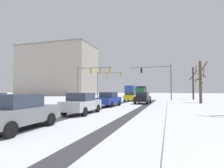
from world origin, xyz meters
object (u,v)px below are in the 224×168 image
at_px(bare_tree_sidewalk_far, 193,82).
at_px(office_building_far_left_block, 57,71).
at_px(traffic_signal_far_left, 106,79).
at_px(car_yellow_cab_lead, 131,96).
at_px(car_blue_third, 109,99).
at_px(traffic_signal_near_right, 158,76).
at_px(car_grey_sixth, 18,112).
at_px(box_truck_delivery, 141,91).
at_px(traffic_signal_near_left, 91,75).
at_px(bare_tree_sidewalk_mid, 201,81).
at_px(car_black_second, 143,98).
at_px(car_silver_fourth, 82,103).
at_px(bus_oncoming, 133,90).

relative_size(bare_tree_sidewalk_far, office_building_far_left_block, 0.24).
height_order(traffic_signal_far_left, car_yellow_cab_lead, traffic_signal_far_left).
xyz_separation_m(car_blue_third, office_building_far_left_block, (-35.40, 41.68, 8.92)).
distance_m(traffic_signal_far_left, bare_tree_sidewalk_far, 19.38).
bearing_deg(traffic_signal_near_right, car_blue_third, -109.69).
distance_m(car_grey_sixth, box_truck_delivery, 41.97).
bearing_deg(traffic_signal_near_left, car_blue_third, -57.34).
distance_m(traffic_signal_far_left, car_blue_third, 23.19).
bearing_deg(traffic_signal_far_left, bare_tree_sidewalk_mid, -34.71).
distance_m(box_truck_delivery, bare_tree_sidewalk_far, 14.58).
bearing_deg(car_grey_sixth, car_black_second, 80.57).
distance_m(bare_tree_sidewalk_far, office_building_far_left_block, 51.71).
height_order(traffic_signal_near_left, car_silver_fourth, traffic_signal_near_left).
xyz_separation_m(car_black_second, car_silver_fourth, (-2.97, -12.60, 0.00)).
height_order(car_yellow_cab_lead, car_grey_sixth, same).
relative_size(car_blue_third, box_truck_delivery, 0.56).
height_order(traffic_signal_near_right, car_grey_sixth, traffic_signal_near_right).
bearing_deg(traffic_signal_near_left, car_grey_sixth, -73.29).
relative_size(traffic_signal_near_right, bare_tree_sidewalk_far, 1.09).
bearing_deg(traffic_signal_near_left, car_black_second, -29.50).
height_order(car_grey_sixth, office_building_far_left_block, office_building_far_left_block).
bearing_deg(bare_tree_sidewalk_mid, car_yellow_cab_lead, 164.72).
bearing_deg(car_yellow_cab_lead, bare_tree_sidewalk_mid, -15.28).
height_order(car_black_second, bare_tree_sidewalk_mid, bare_tree_sidewalk_mid).
bearing_deg(traffic_signal_far_left, traffic_signal_near_left, -86.89).
distance_m(car_black_second, car_blue_third, 6.39).
distance_m(traffic_signal_far_left, bus_oncoming, 16.74).
height_order(traffic_signal_near_right, box_truck_delivery, traffic_signal_near_right).
relative_size(car_blue_third, car_silver_fourth, 1.01).
distance_m(traffic_signal_near_left, car_silver_fourth, 20.39).
distance_m(car_yellow_cab_lead, bus_oncoming, 26.73).
xyz_separation_m(traffic_signal_near_right, car_yellow_cab_lead, (-4.56, -2.15, -3.70)).
bearing_deg(car_silver_fourth, car_grey_sixth, -91.24).
bearing_deg(bare_tree_sidewalk_far, bus_oncoming, 132.96).
xyz_separation_m(traffic_signal_near_right, car_grey_sixth, (-4.82, -26.56, -3.70)).
relative_size(bus_oncoming, bare_tree_sidewalk_mid, 1.85).
bearing_deg(bare_tree_sidewalk_mid, bus_oncoming, 117.70).
xyz_separation_m(car_yellow_cab_lead, car_black_second, (2.84, -5.75, 0.00)).
height_order(car_black_second, bare_tree_sidewalk_far, bare_tree_sidewalk_far).
xyz_separation_m(car_silver_fourth, bare_tree_sidewalk_far, (11.29, 27.60, 2.80)).
relative_size(traffic_signal_far_left, bare_tree_sidewalk_mid, 1.08).
height_order(traffic_signal_near_right, traffic_signal_near_left, same).
height_order(traffic_signal_near_left, bare_tree_sidewalk_mid, traffic_signal_near_left).
xyz_separation_m(car_grey_sixth, bare_tree_sidewalk_far, (11.42, 33.66, 2.80)).
bearing_deg(office_building_far_left_block, car_blue_third, -49.65).
bearing_deg(car_blue_third, bus_oncoming, 96.73).
bearing_deg(car_grey_sixth, traffic_signal_far_left, 102.92).
xyz_separation_m(traffic_signal_near_right, car_blue_third, (-4.83, -13.48, -3.70)).
distance_m(bus_oncoming, bare_tree_sidewalk_far, 23.32).
relative_size(traffic_signal_far_left, box_truck_delivery, 0.87).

